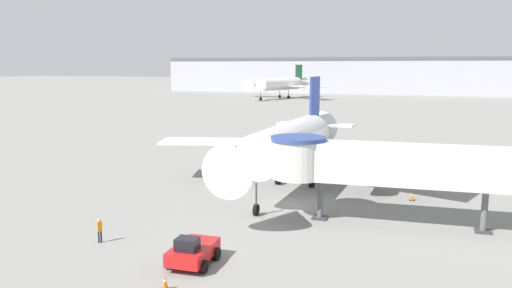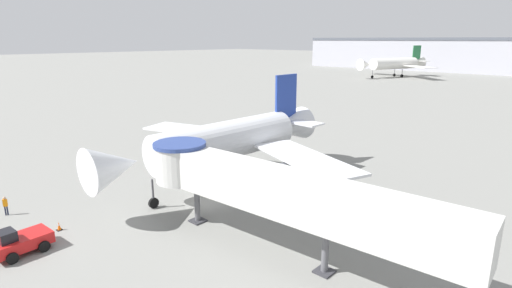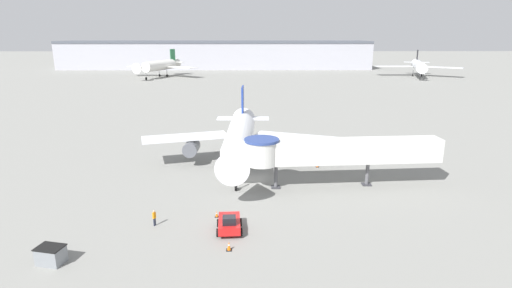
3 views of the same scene
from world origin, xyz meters
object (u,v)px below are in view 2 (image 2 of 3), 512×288
Objects in this scene: pushback_tug_red at (20,242)px; traffic_cone_near_nose at (59,226)px; ground_crew_marshaller at (5,205)px; background_jet_green_tail at (395,63)px; main_airplane at (230,141)px; traffic_cone_starboard_wing at (319,210)px; jet_bridge at (264,187)px.

traffic_cone_near_nose is (-1.46, 3.08, -0.50)m from pushback_tug_red.
traffic_cone_near_nose is at bearing -37.94° from ground_crew_marshaller.
pushback_tug_red is 145.04m from background_jet_green_tail.
background_jet_green_tail is at bearing 108.91° from main_airplane.
pushback_tug_red is 2.29× the size of ground_crew_marshaller.
pushback_tug_red reaches higher than ground_crew_marshaller.
traffic_cone_starboard_wing is (11.29, 18.71, -0.47)m from pushback_tug_red.
pushback_tug_red is 5.61× the size of traffic_cone_near_nose.
main_airplane is 11.52m from traffic_cone_starboard_wing.
traffic_cone_near_nose is 0.02× the size of background_jet_green_tail.
pushback_tug_red is (-0.48, -18.95, -3.50)m from main_airplane.
traffic_cone_near_nose is 20.17m from traffic_cone_starboard_wing.
traffic_cone_near_nose is 141.71m from background_jet_green_tail.
traffic_cone_starboard_wing is (10.81, -0.24, -3.97)m from main_airplane.
traffic_cone_starboard_wing reaches higher than traffic_cone_near_nose.
ground_crew_marshaller is at bearing -136.82° from traffic_cone_starboard_wing.
traffic_cone_near_nose is 0.41× the size of ground_crew_marshaller.
jet_bridge is at bearing 41.66° from pushback_tug_red.
traffic_cone_near_nose is at bearing -95.32° from main_airplane.
traffic_cone_starboard_wing is 0.44× the size of ground_crew_marshaller.
background_jet_green_tail is at bearing 46.88° from ground_crew_marshaller.
background_jet_green_tail is at bearing 111.76° from traffic_cone_starboard_wing.
main_airplane reaches higher than traffic_cone_near_nose.
ground_crew_marshaller is (-18.92, -10.31, -3.53)m from jet_bridge.
ground_crew_marshaller reaches higher than traffic_cone_near_nose.
jet_bridge is 33.44× the size of traffic_cone_starboard_wing.
ground_crew_marshaller is at bearing -112.15° from main_airplane.
traffic_cone_near_nose is (-13.06, -8.48, -4.15)m from jet_bridge.
pushback_tug_red is at bearing -64.95° from ground_crew_marshaller.
ground_crew_marshaller reaches higher than traffic_cone_starboard_wing.
main_airplane is at bearing 10.96° from ground_crew_marshaller.
jet_bridge is (11.12, -7.39, 0.15)m from main_airplane.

